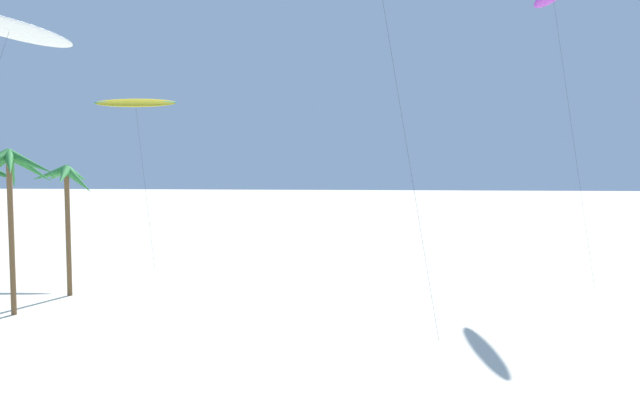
% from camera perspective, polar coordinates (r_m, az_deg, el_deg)
% --- Properties ---
extents(palm_tree_0, '(3.45, 3.92, 7.83)m').
position_cam_1_polar(palm_tree_0, '(45.54, -19.34, 1.43)').
color(palm_tree_0, brown).
rests_on(palm_tree_0, ground).
extents(palm_tree_2, '(5.08, 4.80, 8.81)m').
position_cam_1_polar(palm_tree_2, '(41.23, -23.29, 2.33)').
color(palm_tree_2, brown).
rests_on(palm_tree_2, ground).
extents(flying_kite_2, '(6.36, 6.43, 12.63)m').
position_cam_1_polar(flying_kite_2, '(57.09, -14.30, 7.82)').
color(flying_kite_2, yellow).
rests_on(flying_kite_2, ground).
extents(flying_kite_6, '(4.84, 12.68, 15.76)m').
position_cam_1_polar(flying_kite_6, '(40.62, -23.19, 12.67)').
color(flying_kite_6, white).
rests_on(flying_kite_6, ground).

